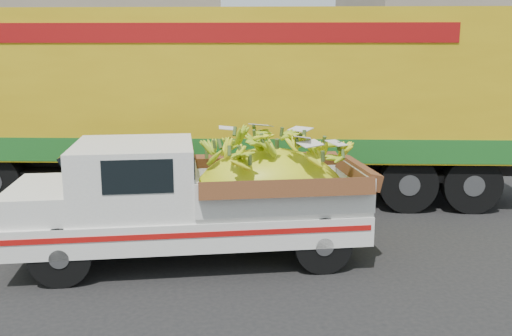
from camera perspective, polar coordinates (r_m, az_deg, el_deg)
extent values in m
plane|color=black|center=(9.47, -2.88, -7.08)|extent=(100.00, 100.00, 0.00)
cube|color=gray|center=(14.43, -5.23, -0.21)|extent=(60.00, 0.25, 0.15)
cube|color=gray|center=(16.49, -5.77, 1.26)|extent=(60.00, 4.00, 0.14)
cube|color=gray|center=(27.52, 24.07, 10.64)|extent=(14.00, 6.00, 6.00)
cylinder|color=black|center=(7.96, -18.95, -8.34)|extent=(0.82, 0.26, 0.81)
cylinder|color=black|center=(9.41, -17.16, -5.13)|extent=(0.82, 0.26, 0.81)
cylinder|color=black|center=(8.03, 6.68, -7.58)|extent=(0.82, 0.26, 0.81)
cylinder|color=black|center=(9.48, 4.37, -4.51)|extent=(0.82, 0.26, 0.81)
cube|color=silver|center=(8.48, -6.61, -5.21)|extent=(5.06, 1.96, 0.42)
cube|color=#A50F0C|center=(7.59, -6.48, -6.70)|extent=(4.91, 0.16, 0.07)
cube|color=silver|center=(8.83, -22.87, -6.15)|extent=(0.16, 1.78, 0.15)
cube|color=silver|center=(8.59, -20.49, -2.89)|extent=(0.96, 1.73, 0.38)
cube|color=silver|center=(8.33, -12.04, -0.81)|extent=(1.70, 1.79, 0.96)
cube|color=black|center=(7.43, -11.76, -0.88)|extent=(0.91, 0.04, 0.45)
cube|color=silver|center=(8.47, 2.00, -1.79)|extent=(2.50, 1.88, 0.54)
ellipsoid|color=yellow|center=(8.48, 1.28, -2.55)|extent=(2.26, 1.51, 1.36)
cylinder|color=black|center=(11.57, 20.74, -1.52)|extent=(1.14, 0.53, 1.10)
cylinder|color=black|center=(13.44, 18.08, 0.43)|extent=(1.14, 0.53, 1.10)
cylinder|color=black|center=(11.24, 14.93, -1.52)|extent=(1.14, 0.53, 1.10)
cylinder|color=black|center=(13.16, 13.05, 0.47)|extent=(1.14, 0.53, 1.10)
cylinder|color=black|center=(14.03, -20.98, 0.69)|extent=(1.14, 0.53, 1.10)
cube|color=black|center=(11.93, -2.72, 0.75)|extent=(11.96, 3.37, 0.36)
cube|color=gold|center=(11.73, -2.79, 8.45)|extent=(12.02, 4.79, 2.84)
cube|color=#1A5D1D|center=(11.86, -2.74, 2.79)|extent=(12.09, 4.82, 0.45)
cube|color=maroon|center=(10.46, -3.44, 13.36)|extent=(8.24, 1.69, 0.35)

